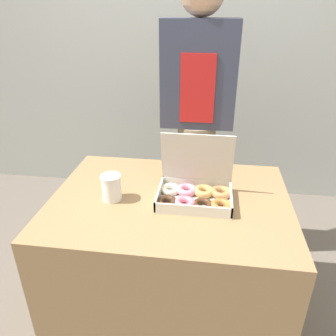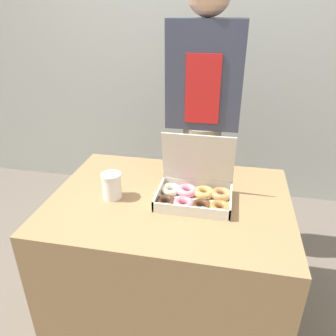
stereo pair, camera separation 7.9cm
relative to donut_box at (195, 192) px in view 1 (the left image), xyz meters
name	(u,v)px [view 1 (the left image)]	position (x,y,z in m)	size (l,w,h in m)	color
ground_plane	(170,308)	(-0.11, 0.00, -0.75)	(14.00, 14.00, 0.00)	#665B51
wall_back	(194,35)	(-0.11, 1.38, 0.55)	(10.00, 0.05, 2.60)	#B2B7B2
table	(170,258)	(-0.11, 0.00, -0.39)	(1.08, 0.79, 0.71)	#99754C
donut_box	(195,192)	(0.00, 0.00, 0.00)	(0.36, 0.25, 0.29)	silver
coffee_cup	(112,187)	(-0.37, -0.05, 0.02)	(0.09, 0.09, 0.12)	white
person_customer	(197,114)	(-0.03, 0.56, 0.19)	(0.41, 0.23, 1.68)	gray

